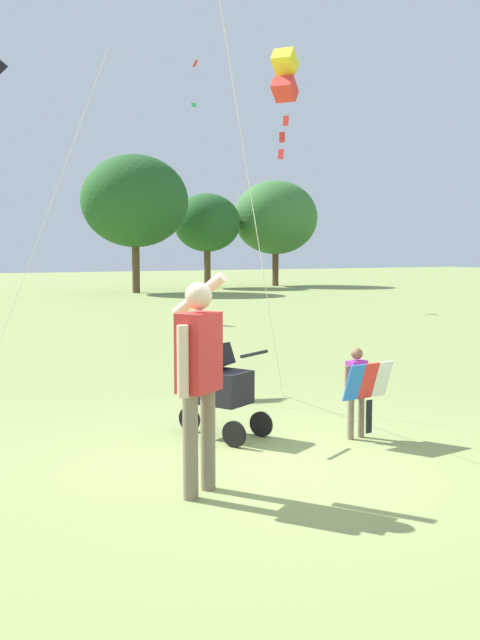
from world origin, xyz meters
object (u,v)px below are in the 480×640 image
at_px(person_red_shirt, 200,301).
at_px(child_with_butterfly_kite, 359,385).
at_px(kite_adult_black, 285,77).
at_px(stroller, 218,382).
at_px(person_adult_flyer, 198,368).

bearing_deg(person_red_shirt, child_with_butterfly_kite, -106.18).
bearing_deg(kite_adult_black, stroller, -138.49).
distance_m(person_adult_flyer, stroller, 1.92).
bearing_deg(child_with_butterfly_kite, kite_adult_black, 78.80).
bearing_deg(child_with_butterfly_kite, stroller, 148.62).
xyz_separation_m(person_adult_flyer, person_red_shirt, (5.64, 12.47, -0.43)).
bearing_deg(kite_adult_black, person_red_shirt, 72.58).
bearing_deg(person_adult_flyer, child_with_butterfly_kite, 19.54).
relative_size(person_adult_flyer, stroller, 1.71).
height_order(child_with_butterfly_kite, person_red_shirt, person_red_shirt).
height_order(kite_adult_black, person_red_shirt, kite_adult_black).
distance_m(child_with_butterfly_kite, kite_adult_black, 4.49).
xyz_separation_m(stroller, kite_adult_black, (1.78, 1.57, 3.77)).
xyz_separation_m(child_with_butterfly_kite, kite_adult_black, (0.47, 2.37, 3.78)).
bearing_deg(child_with_butterfly_kite, person_adult_flyer, -160.46).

